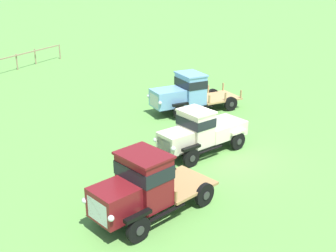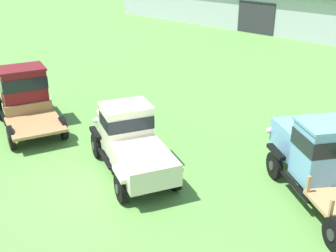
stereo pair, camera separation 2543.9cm
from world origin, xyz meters
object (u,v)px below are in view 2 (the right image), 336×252
(farm_shed, at_px, (248,1))
(vintage_truck_midrow_center, at_px, (323,155))
(vintage_truck_foreground_near, at_px, (24,94))
(vintage_truck_second_in_line, at_px, (130,140))

(farm_shed, height_order, vintage_truck_midrow_center, farm_shed)
(farm_shed, distance_m, vintage_truck_foreground_near, 26.74)
(vintage_truck_foreground_near, distance_m, vintage_truck_second_in_line, 5.89)
(vintage_truck_foreground_near, bearing_deg, vintage_truck_midrow_center, 15.66)
(vintage_truck_foreground_near, relative_size, vintage_truck_midrow_center, 0.92)
(vintage_truck_midrow_center, bearing_deg, vintage_truck_foreground_near, -164.34)
(farm_shed, bearing_deg, vintage_truck_second_in_line, -65.03)
(farm_shed, xyz_separation_m, vintage_truck_midrow_center, (17.00, -22.97, -0.55))
(farm_shed, bearing_deg, vintage_truck_foreground_near, -76.71)
(vintage_truck_midrow_center, bearing_deg, farm_shed, 126.50)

